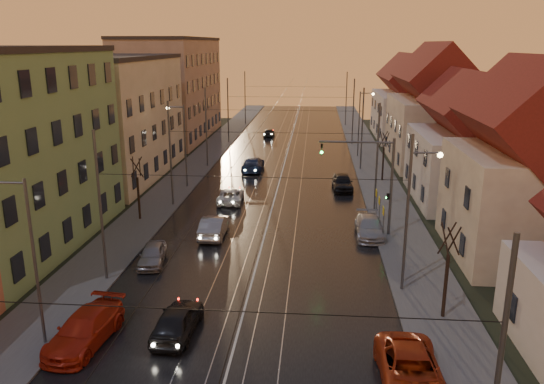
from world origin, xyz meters
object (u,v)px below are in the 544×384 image
(parked_right_0, at_px, (411,372))
(parked_right_2, at_px, (342,182))
(street_lamp_2, at_px, (182,138))
(street_lamp_3, at_px, (362,117))
(driving_car_4, at_px, (269,133))
(driving_car_1, at_px, (214,226))
(driving_car_3, at_px, (253,164))
(driving_car_0, at_px, (178,320))
(street_lamp_0, at_px, (26,247))
(driving_car_2, at_px, (231,196))
(parked_right_1, at_px, (369,227))
(traffic_light_mast, at_px, (378,175))
(parked_left_2, at_px, (85,329))
(parked_left_3, at_px, (153,254))
(street_lamp_1, at_px, (414,204))

(parked_right_0, relative_size, parked_right_2, 1.19)
(street_lamp_2, relative_size, parked_right_2, 1.75)
(street_lamp_3, height_order, driving_car_4, street_lamp_3)
(driving_car_1, relative_size, driving_car_3, 0.86)
(driving_car_0, bearing_deg, driving_car_3, -87.07)
(driving_car_4, bearing_deg, street_lamp_2, 80.74)
(street_lamp_0, bearing_deg, driving_car_4, 84.36)
(driving_car_3, xyz_separation_m, driving_car_4, (-0.17, 22.11, -0.16))
(street_lamp_3, relative_size, parked_right_2, 1.75)
(driving_car_4, relative_size, parked_right_2, 0.79)
(driving_car_0, xyz_separation_m, driving_car_3, (-0.36, 34.15, 0.03))
(driving_car_3, bearing_deg, street_lamp_0, 80.28)
(driving_car_2, bearing_deg, parked_right_1, 143.66)
(driving_car_4, height_order, parked_right_2, parked_right_2)
(driving_car_1, bearing_deg, parked_right_2, -126.74)
(driving_car_0, bearing_deg, parked_right_1, -123.68)
(street_lamp_2, height_order, driving_car_4, street_lamp_2)
(traffic_light_mast, relative_size, driving_car_1, 1.55)
(parked_left_2, bearing_deg, parked_left_3, 94.21)
(street_lamp_2, bearing_deg, street_lamp_0, -90.00)
(parked_right_0, xyz_separation_m, parked_right_1, (0.00, 17.73, -0.06))
(street_lamp_2, height_order, driving_car_3, street_lamp_2)
(street_lamp_1, distance_m, traffic_light_mast, 8.08)
(traffic_light_mast, relative_size, parked_left_3, 1.90)
(street_lamp_2, height_order, traffic_light_mast, street_lamp_2)
(street_lamp_2, relative_size, driving_car_1, 1.73)
(driving_car_2, xyz_separation_m, parked_left_3, (-2.82, -13.83, 0.02))
(driving_car_1, relative_size, parked_left_2, 0.91)
(street_lamp_0, xyz_separation_m, parked_right_0, (16.70, -1.86, -4.13))
(street_lamp_1, distance_m, driving_car_0, 14.27)
(parked_left_2, bearing_deg, driving_car_1, 83.66)
(street_lamp_0, distance_m, street_lamp_3, 47.62)
(driving_car_3, height_order, parked_left_2, driving_car_3)
(parked_left_3, bearing_deg, driving_car_2, 70.80)
(street_lamp_2, xyz_separation_m, traffic_light_mast, (17.10, -12.00, -0.29))
(driving_car_1, distance_m, parked_left_3, 6.07)
(traffic_light_mast, relative_size, parked_right_0, 1.33)
(street_lamp_2, xyz_separation_m, parked_left_3, (2.50, -18.37, -4.24))
(parked_right_0, xyz_separation_m, parked_right_2, (-1.40, 30.26, 0.03))
(driving_car_2, bearing_deg, street_lamp_1, 127.17)
(street_lamp_0, xyz_separation_m, street_lamp_3, (18.21, 44.00, 0.00))
(street_lamp_0, xyz_separation_m, parked_right_2, (15.30, 28.40, -4.11))
(driving_car_0, bearing_deg, traffic_light_mast, -124.45)
(street_lamp_2, bearing_deg, driving_car_3, 52.35)
(street_lamp_3, height_order, driving_car_2, street_lamp_3)
(driving_car_2, distance_m, parked_right_1, 13.69)
(driving_car_2, bearing_deg, driving_car_4, -93.31)
(driving_car_0, bearing_deg, parked_left_3, -63.15)
(parked_left_3, distance_m, parked_right_1, 15.52)
(driving_car_2, xyz_separation_m, driving_car_3, (0.55, 12.14, 0.15))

